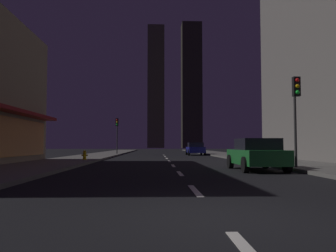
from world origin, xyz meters
TOP-DOWN VIEW (x-y plane):
  - ground_plane at (0.00, 32.00)m, footprint 78.00×136.00m
  - sidewalk_right at (7.00, 32.00)m, footprint 4.00×76.00m
  - sidewalk_left at (-7.00, 32.00)m, footprint 4.00×76.00m
  - lane_marking_center at (0.00, 16.20)m, footprint 0.16×38.60m
  - skyscraper_distant_tall at (-0.76, 137.95)m, footprint 7.06×5.79m
  - skyscraper_distant_mid at (13.00, 124.67)m, footprint 7.61×7.14m
  - car_parked_near at (3.60, 9.94)m, footprint 1.98×4.24m
  - car_parked_far at (3.60, 33.48)m, footprint 1.98×4.24m
  - fire_hydrant_far_left at (-5.90, 18.43)m, footprint 0.42×0.30m
  - traffic_light_near_right at (5.50, 9.98)m, footprint 0.32×0.48m
  - traffic_light_far_left at (-5.50, 34.69)m, footprint 0.32×0.48m

SIDE VIEW (x-z plane):
  - ground_plane at x=0.00m, z-range -0.10..0.00m
  - lane_marking_center at x=0.00m, z-range 0.00..0.01m
  - sidewalk_right at x=7.00m, z-range 0.00..0.15m
  - sidewalk_left at x=-7.00m, z-range 0.00..0.15m
  - fire_hydrant_far_left at x=-5.90m, z-range 0.13..0.78m
  - car_parked_near at x=3.60m, z-range 0.02..1.47m
  - car_parked_far at x=3.60m, z-range 0.02..1.47m
  - traffic_light_near_right at x=5.50m, z-range 1.09..5.29m
  - traffic_light_far_left at x=-5.50m, z-range 1.09..5.29m
  - skyscraper_distant_mid at x=13.00m, z-range 0.00..48.41m
  - skyscraper_distant_tall at x=-0.76m, z-range 0.00..52.05m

